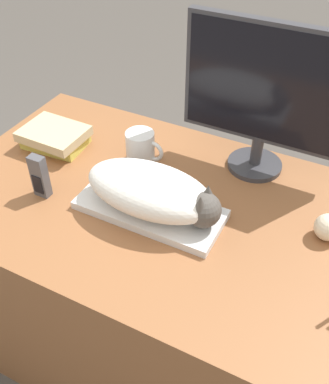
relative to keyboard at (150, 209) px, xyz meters
The scene contains 8 objects.
desk 0.39m from the keyboard, 42.31° to the left, with size 1.40×0.79×0.75m.
keyboard is the anchor object (origin of this frame).
cat 0.07m from the keyboard, ahead, with size 0.39×0.19×0.12m.
monitor 0.46m from the keyboard, 59.95° to the left, with size 0.48×0.17×0.46m.
coffee_mug 0.25m from the keyboard, 124.93° to the left, with size 0.13×0.09×0.11m.
baseball 0.48m from the keyboard, 15.63° to the left, with size 0.07×0.07×0.07m.
phone 0.33m from the keyboard, 166.76° to the right, with size 0.05×0.03×0.13m.
book_stack 0.46m from the keyboard, 161.95° to the left, with size 0.21×0.16×0.07m.
Camera 1 is at (0.40, -0.46, 1.62)m, focal length 42.00 mm.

